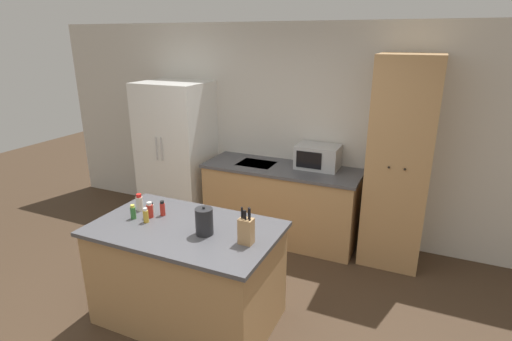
# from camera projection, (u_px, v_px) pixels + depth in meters

# --- Properties ---
(ground_plane) EXTENTS (14.00, 14.00, 0.00)m
(ground_plane) POSITION_uv_depth(u_px,v_px,m) (201.00, 336.00, 3.40)
(ground_plane) COLOR #423021
(wall_back) EXTENTS (7.20, 0.06, 2.60)m
(wall_back) POSITION_uv_depth(u_px,v_px,m) (295.00, 131.00, 5.00)
(wall_back) COLOR beige
(wall_back) RESTS_ON ground_plane
(refrigerator) EXTENTS (0.88, 0.74, 1.88)m
(refrigerator) POSITION_uv_depth(u_px,v_px,m) (177.00, 153.00, 5.38)
(refrigerator) COLOR white
(refrigerator) RESTS_ON ground_plane
(back_counter) EXTENTS (1.91, 0.70, 0.93)m
(back_counter) POSITION_uv_depth(u_px,v_px,m) (281.00, 202.00, 4.97)
(back_counter) COLOR tan
(back_counter) RESTS_ON ground_plane
(pantry_cabinet) EXTENTS (0.63, 0.63, 2.27)m
(pantry_cabinet) POSITION_uv_depth(u_px,v_px,m) (399.00, 164.00, 4.26)
(pantry_cabinet) COLOR tan
(pantry_cabinet) RESTS_ON ground_plane
(kitchen_island) EXTENTS (1.58, 0.95, 0.91)m
(kitchen_island) POSITION_uv_depth(u_px,v_px,m) (188.00, 273.00, 3.50)
(kitchen_island) COLOR tan
(kitchen_island) RESTS_ON ground_plane
(microwave) EXTENTS (0.50, 0.35, 0.28)m
(microwave) POSITION_uv_depth(u_px,v_px,m) (318.00, 157.00, 4.73)
(microwave) COLOR #B2B5B7
(microwave) RESTS_ON back_counter
(knife_block) EXTENTS (0.11, 0.09, 0.30)m
(knife_block) POSITION_uv_depth(u_px,v_px,m) (246.00, 230.00, 3.06)
(knife_block) COLOR tan
(knife_block) RESTS_ON kitchen_island
(spice_bottle_tall_dark) EXTENTS (0.06, 0.06, 0.14)m
(spice_bottle_tall_dark) POSITION_uv_depth(u_px,v_px,m) (150.00, 210.00, 3.52)
(spice_bottle_tall_dark) COLOR #B2281E
(spice_bottle_tall_dark) RESTS_ON kitchen_island
(spice_bottle_short_red) EXTENTS (0.05, 0.05, 0.13)m
(spice_bottle_short_red) POSITION_uv_depth(u_px,v_px,m) (133.00, 212.00, 3.50)
(spice_bottle_short_red) COLOR #337033
(spice_bottle_short_red) RESTS_ON kitchen_island
(spice_bottle_amber_oil) EXTENTS (0.04, 0.04, 0.09)m
(spice_bottle_amber_oil) POSITION_uv_depth(u_px,v_px,m) (152.00, 208.00, 3.62)
(spice_bottle_amber_oil) COLOR beige
(spice_bottle_amber_oil) RESTS_ON kitchen_island
(spice_bottle_green_herb) EXTENTS (0.05, 0.05, 0.14)m
(spice_bottle_green_herb) POSITION_uv_depth(u_px,v_px,m) (163.00, 209.00, 3.56)
(spice_bottle_green_herb) COLOR #B2281E
(spice_bottle_green_herb) RESTS_ON kitchen_island
(spice_bottle_pale_salt) EXTENTS (0.05, 0.05, 0.13)m
(spice_bottle_pale_salt) POSITION_uv_depth(u_px,v_px,m) (146.00, 216.00, 3.43)
(spice_bottle_pale_salt) COLOR gold
(spice_bottle_pale_salt) RESTS_ON kitchen_island
(spice_bottle_orange_cap) EXTENTS (0.06, 0.06, 0.16)m
(spice_bottle_orange_cap) POSITION_uv_depth(u_px,v_px,m) (139.00, 203.00, 3.65)
(spice_bottle_orange_cap) COLOR beige
(spice_bottle_orange_cap) RESTS_ON kitchen_island
(kettle) EXTENTS (0.14, 0.14, 0.25)m
(kettle) POSITION_uv_depth(u_px,v_px,m) (204.00, 221.00, 3.21)
(kettle) COLOR #232326
(kettle) RESTS_ON kitchen_island
(fire_extinguisher) EXTENTS (0.10, 0.10, 0.45)m
(fire_extinguisher) POSITION_uv_depth(u_px,v_px,m) (149.00, 194.00, 5.95)
(fire_extinguisher) COLOR red
(fire_extinguisher) RESTS_ON ground_plane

